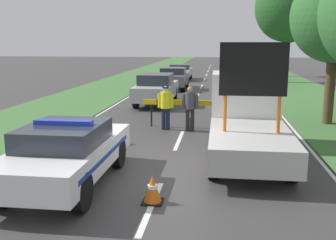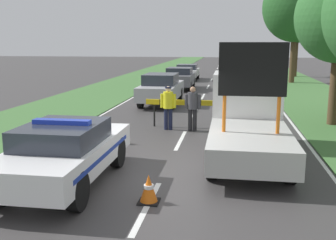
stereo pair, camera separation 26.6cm
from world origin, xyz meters
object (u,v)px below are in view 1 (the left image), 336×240
object	(u,v)px
road_barrier	(184,104)
roadside_tree_far_left	(288,8)
queued_car_van_white	(180,72)
pedestrian_civilian	(190,105)
queued_car_sedan_silver	(156,89)
police_car	(67,152)
traffic_cone_centre_front	(120,136)
work_truck	(247,117)
traffic_cone_near_police	(153,189)
police_officer	(166,104)
roadside_tree_near_left	(335,17)
roadside_tree_mid_right	(289,21)
queued_car_suv_grey	(174,78)

from	to	relation	value
road_barrier	roadside_tree_far_left	distance (m)	19.85
road_barrier	queued_car_van_white	world-z (taller)	queued_car_van_white
pedestrian_civilian	queued_car_sedan_silver	distance (m)	6.45
police_car	traffic_cone_centre_front	bearing A→B (deg)	90.74
work_truck	traffic_cone_centre_front	size ratio (longest dim) A/B	10.20
traffic_cone_near_police	roadside_tree_far_left	distance (m)	26.72
police_officer	roadside_tree_near_left	distance (m)	7.17
traffic_cone_near_police	traffic_cone_centre_front	bearing A→B (deg)	111.84
roadside_tree_mid_right	road_barrier	bearing A→B (deg)	-107.50
queued_car_van_white	roadside_tree_near_left	size ratio (longest dim) A/B	0.72
traffic_cone_centre_front	queued_car_van_white	size ratio (longest dim) A/B	0.13
traffic_cone_centre_front	roadside_tree_near_left	xyz separation A→B (m)	(7.32, 4.10, 3.84)
roadside_tree_near_left	police_officer	bearing A→B (deg)	-163.63
police_car	traffic_cone_near_police	xyz separation A→B (m)	(2.06, -0.77, -0.47)
traffic_cone_centre_front	queued_car_sedan_silver	distance (m)	8.30
police_officer	queued_car_sedan_silver	bearing A→B (deg)	-87.77
pedestrian_civilian	roadside_tree_near_left	distance (m)	6.43
roadside_tree_far_left	queued_car_van_white	bearing A→B (deg)	171.65
road_barrier	traffic_cone_near_police	bearing A→B (deg)	-90.51
work_truck	road_barrier	xyz separation A→B (m)	(-2.08, 3.32, -0.21)
traffic_cone_near_police	queued_car_sedan_silver	size ratio (longest dim) A/B	0.13
traffic_cone_centre_front	roadside_tree_mid_right	size ratio (longest dim) A/B	0.07
traffic_cone_centre_front	queued_car_van_white	bearing A→B (deg)	90.76
police_officer	pedestrian_civilian	size ratio (longest dim) A/B	0.99
queued_car_suv_grey	police_officer	bearing A→B (deg)	95.34
traffic_cone_near_police	work_truck	bearing A→B (deg)	62.07
roadside_tree_near_left	pedestrian_civilian	bearing A→B (deg)	-160.40
queued_car_suv_grey	roadside_tree_near_left	distance (m)	13.70
roadside_tree_mid_right	traffic_cone_centre_front	bearing A→B (deg)	-109.23
queued_car_suv_grey	traffic_cone_near_police	bearing A→B (deg)	95.41
work_truck	traffic_cone_near_police	size ratio (longest dim) A/B	9.33
queued_car_sedan_silver	pedestrian_civilian	bearing A→B (deg)	110.00
road_barrier	police_officer	world-z (taller)	police_officer
queued_car_van_white	roadside_tree_far_left	distance (m)	10.02
queued_car_sedan_silver	police_car	bearing A→B (deg)	89.49
police_officer	roadside_tree_near_left	bearing A→B (deg)	-173.67
pedestrian_civilian	queued_car_sedan_silver	world-z (taller)	pedestrian_civilian
road_barrier	queued_car_suv_grey	size ratio (longest dim) A/B	0.77
police_officer	queued_car_van_white	xyz separation A→B (m)	(-1.42, 19.85, -0.24)
traffic_cone_centre_front	queued_car_suv_grey	bearing A→B (deg)	90.28
queued_car_van_white	roadside_tree_mid_right	xyz separation A→B (m)	(9.66, 4.73, 4.46)
road_barrier	pedestrian_civilian	xyz separation A→B (m)	(0.26, -0.57, 0.07)
traffic_cone_near_police	queued_car_sedan_silver	bearing A→B (deg)	98.74
work_truck	queued_car_suv_grey	bearing A→B (deg)	-73.34
road_barrier	traffic_cone_centre_front	distance (m)	3.36
roadside_tree_mid_right	queued_car_suv_grey	bearing A→B (deg)	-128.88
work_truck	traffic_cone_near_police	bearing A→B (deg)	64.67
road_barrier	roadside_tree_mid_right	world-z (taller)	roadside_tree_mid_right
queued_car_sedan_silver	roadside_tree_mid_right	distance (m)	21.35
work_truck	roadside_tree_far_left	xyz separation A→B (m)	(4.37, 21.42, 4.76)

